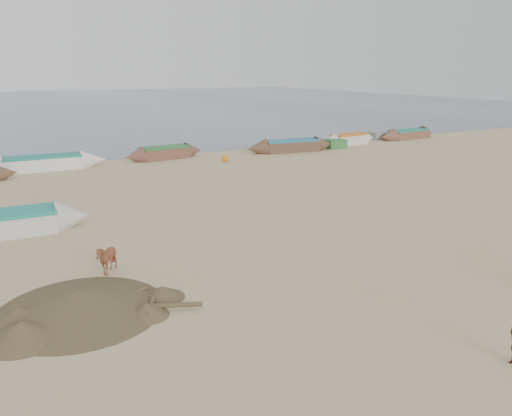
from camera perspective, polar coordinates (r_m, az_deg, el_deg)
The scene contains 7 objects.
ground at distance 14.68m, azimuth 7.45°, elevation -7.47°, with size 140.00×140.00×0.00m, color tan.
sea at distance 93.44m, azimuth -23.64°, elevation 10.79°, with size 160.00×160.00×0.00m, color slate.
calf_front at distance 15.01m, azimuth -16.72°, elevation -5.57°, with size 0.76×0.85×0.94m, color brown.
near_canoe at distance 19.88m, azimuth -26.61°, elevation -1.58°, with size 5.62×1.46×0.83m, color beige, non-canonical shape.
debris_pile at distance 13.12m, azimuth -19.53°, elevation -9.94°, with size 4.12×4.12×0.53m, color brown.
waterline_canoes at distance 32.17m, azimuth -14.71°, elevation 5.58°, with size 56.51×3.99×0.86m.
beach_clutter at distance 33.61m, azimuth -7.06°, elevation 6.17°, with size 42.95×4.48×0.64m.
Camera 1 is at (-7.98, -10.92, 5.71)m, focal length 35.00 mm.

